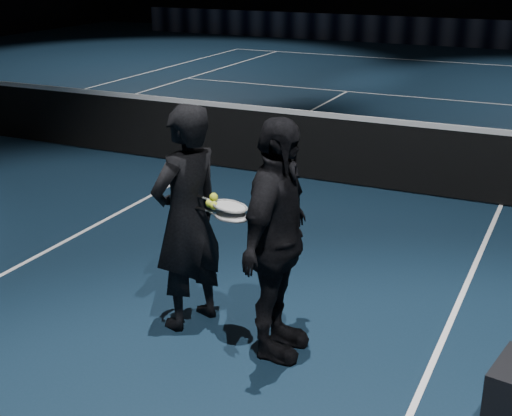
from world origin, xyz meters
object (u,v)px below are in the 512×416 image
at_px(racket_upper, 230,206).
at_px(tennis_balls, 212,202).
at_px(player_b, 276,241).
at_px(player_a, 187,218).
at_px(racket_lower, 232,217).

height_order(racket_upper, tennis_balls, tennis_balls).
bearing_deg(player_b, player_a, 78.24).
height_order(racket_lower, tennis_balls, tennis_balls).
bearing_deg(player_b, racket_upper, 73.16).
height_order(racket_lower, racket_upper, racket_upper).
bearing_deg(racket_lower, tennis_balls, 178.53).
height_order(player_a, player_b, same).
xyz_separation_m(player_a, tennis_balls, (0.25, -0.03, 0.19)).
relative_size(player_a, racket_upper, 2.75).
bearing_deg(tennis_balls, player_a, 172.55).
distance_m(player_a, racket_lower, 0.46).
bearing_deg(player_a, tennis_balls, 100.94).
distance_m(player_a, player_b, 0.85).
relative_size(player_a, tennis_balls, 15.56).
relative_size(racket_lower, racket_upper, 1.00).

